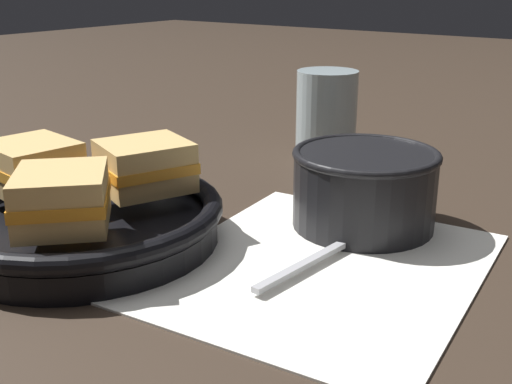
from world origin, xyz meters
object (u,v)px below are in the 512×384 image
Objects in this scene: spoon at (346,242)px; skillet at (85,221)px; sandwich_near_left at (145,166)px; soup_bowl at (365,184)px; sandwich_near_right at (32,166)px; sandwich_far_left at (62,199)px; drinking_glass at (326,117)px.

skillet reaches higher than spoon.
soup_bowl is at bearing -52.16° from sandwich_near_left.
soup_bowl is at bearing -52.68° from sandwich_near_right.
sandwich_far_left is 0.91× the size of drinking_glass.
spoon is 0.20m from sandwich_near_left.
sandwich_near_right is at bearing 122.35° from spoon.
drinking_glass is (0.37, -0.10, -0.01)m from sandwich_near_right.
drinking_glass is (0.18, 0.14, 0.02)m from soup_bowl.
drinking_glass reaches higher than sandwich_near_left.
spoon is at bearing -63.51° from sandwich_near_right.
soup_bowl is 0.21m from sandwich_near_left.
drinking_glass is at bearing -15.76° from sandwich_near_right.
soup_bowl is 0.26m from skillet.
soup_bowl is 0.07m from spoon.
soup_bowl is 0.23m from drinking_glass.
sandwich_far_left is at bearing 178.86° from drinking_glass.
sandwich_far_left is at bearing 146.59° from soup_bowl.
drinking_glass is (0.24, 0.16, 0.05)m from spoon.
soup_bowl is 0.80× the size of spoon.
sandwich_near_left is 0.10m from sandwich_near_right.
skillet is at bearing 134.13° from soup_bowl.
sandwich_near_left is at bearing 127.84° from soup_bowl.
spoon is 0.24m from skillet.
sandwich_near_right reaches higher than spoon.
drinking_glass is at bearing -3.66° from sandwich_near_left.
skillet is 0.07m from sandwich_near_right.
sandwich_near_right is at bearing 66.29° from sandwich_far_left.
sandwich_near_right is 0.84× the size of sandwich_far_left.
sandwich_near_left is 1.13× the size of sandwich_near_right.
skillet is at bearing 156.29° from sandwich_near_left.
drinking_glass reaches higher than sandwich_far_left.
sandwich_near_right is (-0.01, 0.06, 0.04)m from skillet.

